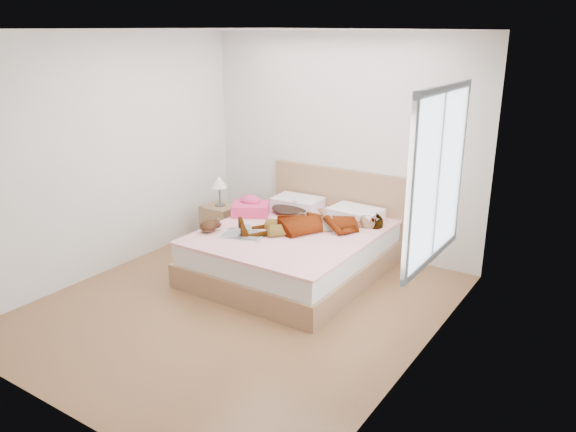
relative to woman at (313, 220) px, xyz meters
The scene contains 11 objects.
ground 1.27m from the woman, 99.04° to the right, with size 4.00×4.00×0.00m, color #4C2C17.
woman is the anchor object (origin of this frame).
hair 0.73m from the woman, 141.71° to the left, with size 0.47×0.58×0.09m, color black.
phone 0.64m from the woman, 141.34° to the left, with size 0.04×0.09×0.01m, color silver.
room_shell 1.99m from the woman, 26.20° to the right, with size 4.00×4.00×4.00m.
bed 0.39m from the woman, 162.94° to the right, with size 1.80×2.08×1.00m.
towel 0.91m from the woman, behind, with size 0.54×0.51×0.22m.
magazine 0.79m from the woman, 132.65° to the right, with size 0.53×0.43×0.03m.
coffee_mug 0.72m from the woman, 144.27° to the right, with size 0.12×0.09×0.09m.
plush_toy 1.13m from the woman, 142.34° to the right, with size 0.22×0.27×0.14m.
nightstand 1.50m from the woman, behind, with size 0.41×0.36×0.88m.
Camera 1 is at (3.15, -3.92, 2.59)m, focal length 35.00 mm.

